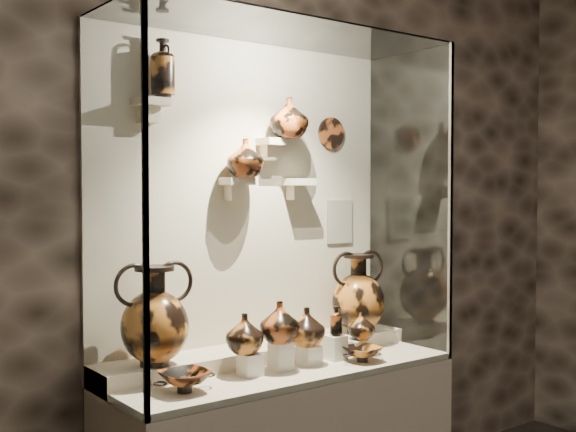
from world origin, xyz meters
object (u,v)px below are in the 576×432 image
object	(u,v)px
kylix_left	(184,379)
jug_c	(306,327)
jug_a	(244,333)
jug_b	(279,322)
ovoid_vase_a	(245,158)
amphora_left	(155,315)
lekythos_tall	(163,65)
kylix_right	(362,352)
ovoid_vase_b	(289,118)
lekythos_small	(336,319)
jug_e	(361,326)
amphora_right	(358,293)

from	to	relation	value
kylix_left	jug_c	bearing A→B (deg)	20.03
jug_a	jug_b	xyz separation A→B (m)	(0.17, -0.03, 0.04)
kylix_left	ovoid_vase_a	bearing A→B (deg)	46.54
amphora_left	jug_b	distance (m)	0.57
jug_b	kylix_left	bearing A→B (deg)	170.11
lekythos_tall	ovoid_vase_a	size ratio (longest dim) A/B	1.60
jug_c	ovoid_vase_a	bearing A→B (deg)	146.47
kylix_right	ovoid_vase_b	world-z (taller)	ovoid_vase_b
amphora_left	jug_c	xyz separation A→B (m)	(0.70, -0.17, -0.11)
kylix_right	jug_a	bearing A→B (deg)	152.35
jug_b	lekythos_small	size ratio (longest dim) A/B	1.17
kylix_right	lekythos_small	bearing A→B (deg)	112.73
amphora_left	jug_e	xyz separation A→B (m)	(1.05, -0.18, -0.14)
ovoid_vase_a	jug_a	bearing A→B (deg)	-122.96
amphora_left	kylix_left	distance (m)	0.32
amphora_left	jug_b	size ratio (longest dim) A/B	2.28
lekythos_small	ovoid_vase_a	distance (m)	0.89
kylix_left	kylix_right	bearing A→B (deg)	11.97
amphora_left	jug_c	world-z (taller)	amphora_left
jug_b	jug_c	world-z (taller)	jug_b
jug_b	kylix_left	world-z (taller)	jug_b
jug_a	jug_e	bearing A→B (deg)	-20.89
amphora_left	ovoid_vase_b	world-z (taller)	ovoid_vase_b
jug_a	kylix_left	bearing A→B (deg)	172.65
jug_c	kylix_right	distance (m)	0.31
amphora_left	kylix_right	size ratio (longest dim) A/B	1.93
jug_c	lekythos_tall	xyz separation A→B (m)	(-0.60, 0.28, 1.21)
ovoid_vase_b	amphora_left	bearing A→B (deg)	169.39
jug_a	lekythos_tall	distance (m)	1.25
amphora_right	kylix_right	world-z (taller)	amphora_right
jug_e	lekythos_small	world-z (taller)	lekythos_small
amphora_right	jug_b	xyz separation A→B (m)	(-0.66, -0.19, -0.06)
amphora_right	ovoid_vase_b	size ratio (longest dim) A/B	2.07
jug_b	amphora_right	bearing A→B (deg)	1.53
kylix_left	ovoid_vase_a	size ratio (longest dim) A/B	1.42
jug_e	jug_b	bearing A→B (deg)	166.01
ovoid_vase_b	amphora_right	bearing A→B (deg)	-26.08
jug_c	jug_b	bearing A→B (deg)	-153.75
jug_c	jug_e	size ratio (longest dim) A/B	1.31
jug_b	lekythos_tall	size ratio (longest dim) A/B	0.64
amphora_right	jug_c	distance (m)	0.53
lekythos_small	jug_e	bearing A→B (deg)	21.34
amphora_left	amphora_right	bearing A→B (deg)	20.73
jug_b	kylix_right	bearing A→B (deg)	-27.13
jug_a	kylix_left	size ratio (longest dim) A/B	0.67
kylix_left	lekythos_tall	world-z (taller)	lekythos_tall
jug_c	kylix_right	bearing A→B (deg)	-2.54
amphora_left	jug_e	world-z (taller)	amphora_left
jug_b	jug_c	size ratio (longest dim) A/B	1.04
jug_a	jug_c	distance (m)	0.34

